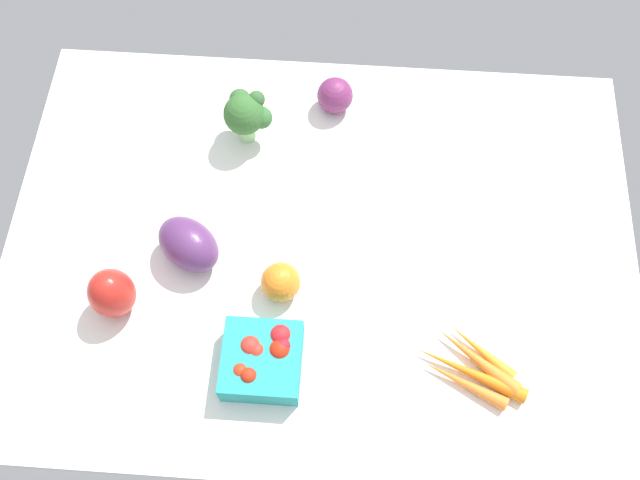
{
  "coord_description": "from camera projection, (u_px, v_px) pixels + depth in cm",
  "views": [
    {
      "loc": [
        3.45,
        -50.42,
        108.2
      ],
      "look_at": [
        0.0,
        0.0,
        4.0
      ],
      "focal_mm": 40.02,
      "sensor_mm": 36.0,
      "label": 1
    }
  ],
  "objects": [
    {
      "name": "tablecloth",
      "position": [
        320.0,
        248.0,
        1.19
      ],
      "size": [
        104.0,
        76.0,
        2.0
      ],
      "primitive_type": "cube",
      "color": "white",
      "rests_on": "ground"
    },
    {
      "name": "bell_pepper_red",
      "position": [
        112.0,
        293.0,
        1.09
      ],
      "size": [
        8.93,
        8.93,
        9.53
      ],
      "primitive_type": "ellipsoid",
      "rotation": [
        0.0,
        0.0,
        5.0
      ],
      "color": "red",
      "rests_on": "tablecloth"
    },
    {
      "name": "carrot_bunch",
      "position": [
        472.0,
        367.0,
        1.07
      ],
      "size": [
        17.39,
        13.66,
        2.54
      ],
      "color": "orange",
      "rests_on": "tablecloth"
    },
    {
      "name": "eggplant",
      "position": [
        189.0,
        244.0,
        1.13
      ],
      "size": [
        13.52,
        12.82,
        7.77
      ],
      "primitive_type": "ellipsoid",
      "rotation": [
        0.0,
        0.0,
        5.65
      ],
      "color": "#582E62",
      "rests_on": "tablecloth"
    },
    {
      "name": "berry_basket",
      "position": [
        263.0,
        359.0,
        1.06
      ],
      "size": [
        11.73,
        11.73,
        6.19
      ],
      "color": "teal",
      "rests_on": "tablecloth"
    },
    {
      "name": "broccoli_head",
      "position": [
        246.0,
        114.0,
        1.21
      ],
      "size": [
        8.33,
        8.09,
        10.2
      ],
      "color": "#94CB86",
      "rests_on": "tablecloth"
    },
    {
      "name": "red_onion_near_basket",
      "position": [
        335.0,
        95.0,
        1.27
      ],
      "size": [
        6.45,
        6.45,
        6.45
      ],
      "primitive_type": "sphere",
      "color": "#742A5D",
      "rests_on": "tablecloth"
    },
    {
      "name": "heirloom_tomato_orange",
      "position": [
        281.0,
        282.0,
        1.11
      ],
      "size": [
        6.3,
        6.3,
        6.3
      ],
      "primitive_type": "sphere",
      "color": "orange",
      "rests_on": "tablecloth"
    }
  ]
}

